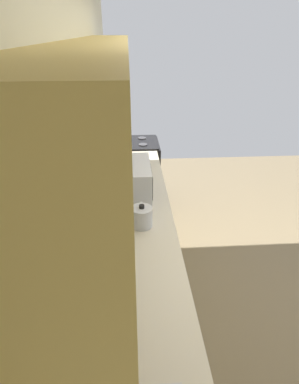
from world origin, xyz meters
The scene contains 8 objects.
ground_plane centered at (0.00, 0.00, 0.00)m, with size 7.01×7.01×0.00m, color brown.
wall_back centered at (0.00, 1.62, 1.42)m, with size 4.50×0.12×2.85m, color beige.
counter_run centered at (-0.32, 1.26, 0.45)m, with size 3.72×0.63×0.91m.
upper_cabinets centered at (-0.32, 1.41, 1.87)m, with size 2.63×0.30×0.60m.
oven_range centered at (1.83, 1.23, 0.47)m, with size 0.60×0.68×1.09m.
microwave centered at (0.46, 1.28, 1.05)m, with size 0.54×0.37×0.29m.
bowl centered at (0.98, 1.20, 0.94)m, with size 0.13×0.13×0.07m.
kettle centered at (-0.05, 1.20, 0.98)m, with size 0.22×0.16×0.18m.
Camera 1 is at (-1.94, 1.26, 2.21)m, focal length 28.28 mm.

